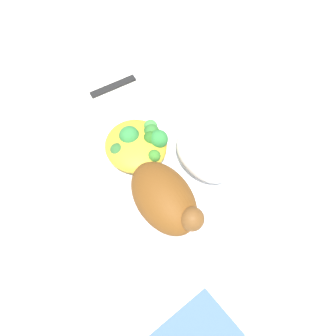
{
  "coord_description": "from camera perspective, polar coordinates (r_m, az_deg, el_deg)",
  "views": [
    {
      "loc": [
        0.24,
        -0.15,
        0.52
      ],
      "look_at": [
        0.0,
        0.0,
        0.02
      ],
      "focal_mm": 43.52,
      "sensor_mm": 36.0,
      "label": 1
    }
  ],
  "objects": [
    {
      "name": "ground_plane",
      "position": [
        0.59,
        0.0,
        -1.23
      ],
      "size": [
        2.0,
        2.0,
        0.0
      ],
      "primitive_type": "plane",
      "color": "white"
    },
    {
      "name": "plate",
      "position": [
        0.58,
        0.0,
        -0.85
      ],
      "size": [
        0.26,
        0.26,
        0.01
      ],
      "color": "white",
      "rests_on": "ground_plane"
    },
    {
      "name": "roasted_chicken",
      "position": [
        0.52,
        -0.41,
        -4.35
      ],
      "size": [
        0.12,
        0.07,
        0.06
      ],
      "color": "brown",
      "rests_on": "plate"
    },
    {
      "name": "rice_pile",
      "position": [
        0.57,
        5.46,
        2.22
      ],
      "size": [
        0.1,
        0.08,
        0.05
      ],
      "primitive_type": "ellipsoid",
      "color": "white",
      "rests_on": "plate"
    },
    {
      "name": "mac_cheese_with_broccoli",
      "position": [
        0.58,
        -4.27,
        3.4
      ],
      "size": [
        0.09,
        0.09,
        0.04
      ],
      "color": "gold",
      "rests_on": "plate"
    },
    {
      "name": "fork",
      "position": [
        0.69,
        -4.69,
        11.31
      ],
      "size": [
        0.02,
        0.14,
        0.01
      ],
      "color": "silver",
      "rests_on": "ground_plane"
    },
    {
      "name": "knife",
      "position": [
        0.7,
        -4.83,
        12.53
      ],
      "size": [
        0.02,
        0.19,
        0.01
      ],
      "color": "black",
      "rests_on": "ground_plane"
    }
  ]
}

